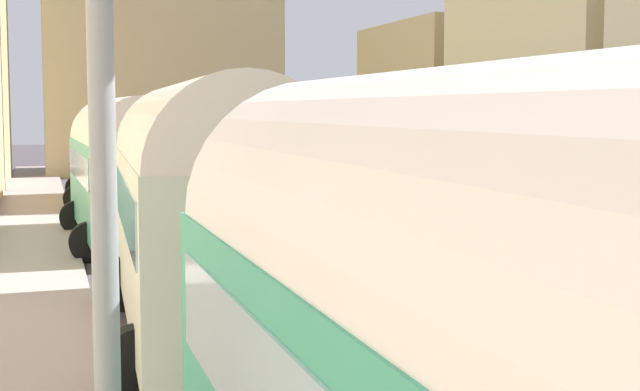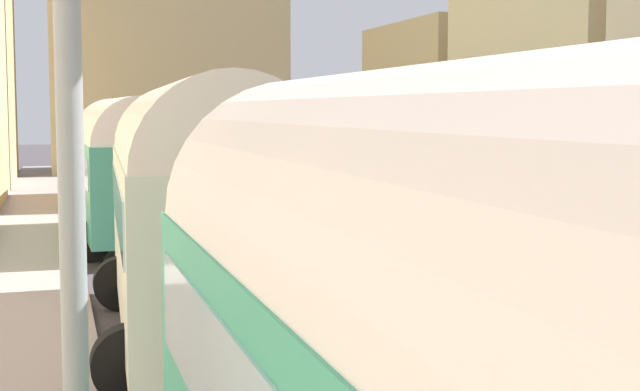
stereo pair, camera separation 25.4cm
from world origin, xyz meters
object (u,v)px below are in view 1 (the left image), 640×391
(parked_bus_2, at_px, (124,164))
(car_2, at_px, (500,354))
(streetlamp_near, at_px, (146,155))
(pedestrian_2, at_px, (637,226))
(cargo_truck_0, at_px, (444,226))
(car_1, at_px, (244,177))
(car_0, at_px, (300,193))
(car_3, at_px, (234,220))
(parked_bus_3, at_px, (105,146))
(parked_bus_1, at_px, (202,199))

(parked_bus_2, relative_size, car_2, 2.39)
(streetlamp_near, bearing_deg, pedestrian_2, 45.39)
(cargo_truck_0, xyz_separation_m, car_1, (0.20, 21.57, -0.45))
(car_1, bearing_deg, car_0, -87.60)
(car_0, xyz_separation_m, car_2, (-3.52, -21.91, 0.02))
(car_3, bearing_deg, car_2, -88.69)
(parked_bus_3, xyz_separation_m, car_0, (6.44, -5.43, -1.54))
(car_1, relative_size, car_2, 0.99)
(parked_bus_1, height_order, cargo_truck_0, parked_bus_1)
(parked_bus_1, xyz_separation_m, pedestrian_2, (11.02, 4.11, -1.32))
(cargo_truck_0, distance_m, car_3, 7.28)
(car_2, relative_size, car_3, 0.91)
(car_0, bearing_deg, parked_bus_1, -110.25)
(car_1, height_order, streetlamp_near, streetlamp_near)
(cargo_truck_0, bearing_deg, parked_bus_2, 128.04)
(car_2, distance_m, car_3, 14.71)
(cargo_truck_0, height_order, car_2, cargo_truck_0)
(cargo_truck_0, bearing_deg, streetlamp_near, -121.41)
(car_2, bearing_deg, parked_bus_1, 122.01)
(car_0, xyz_separation_m, pedestrian_2, (4.63, -13.21, 0.24))
(car_3, bearing_deg, parked_bus_2, 153.95)
(streetlamp_near, bearing_deg, parked_bus_3, 86.83)
(parked_bus_2, xyz_separation_m, car_3, (2.80, -1.37, -1.50))
(car_3, bearing_deg, parked_bus_3, 101.57)
(car_1, xyz_separation_m, car_2, (-3.19, -29.82, -0.01))
(parked_bus_3, relative_size, streetlamp_near, 1.42)
(parked_bus_3, relative_size, car_3, 1.96)
(cargo_truck_0, xyz_separation_m, streetlamp_near, (-7.66, -12.55, 2.23))
(parked_bus_2, xyz_separation_m, parked_bus_3, (0.21, 11.27, 0.06))
(car_2, distance_m, streetlamp_near, 6.90)
(parked_bus_2, distance_m, parked_bus_3, 11.27)
(cargo_truck_0, bearing_deg, parked_bus_3, 107.21)
(parked_bus_3, xyz_separation_m, car_3, (2.59, -12.63, -1.57))
(parked_bus_3, height_order, car_2, parked_bus_3)
(parked_bus_2, xyz_separation_m, car_2, (3.13, -16.07, -1.46))
(cargo_truck_0, xyz_separation_m, car_0, (0.53, 13.66, -0.48))
(car_1, bearing_deg, pedestrian_2, -76.79)
(parked_bus_1, bearing_deg, car_0, 69.75)
(car_1, relative_size, streetlamp_near, 0.65)
(parked_bus_3, xyz_separation_m, streetlamp_near, (-1.75, -31.64, 1.16))
(cargo_truck_0, xyz_separation_m, car_3, (-3.32, 6.45, -0.50))
(car_1, relative_size, pedestrian_2, 2.09)
(car_3, bearing_deg, cargo_truck_0, -62.76)
(streetlamp_near, bearing_deg, car_2, 42.59)
(car_0, height_order, car_1, car_1)
(parked_bus_2, relative_size, parked_bus_3, 1.10)
(car_0, distance_m, car_3, 8.17)
(car_2, height_order, streetlamp_near, streetlamp_near)
(parked_bus_1, xyz_separation_m, car_0, (6.39, 17.32, -1.56))
(parked_bus_1, distance_m, cargo_truck_0, 6.99)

